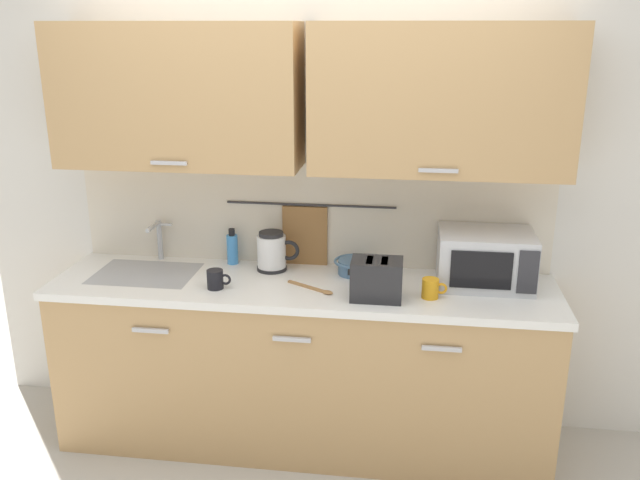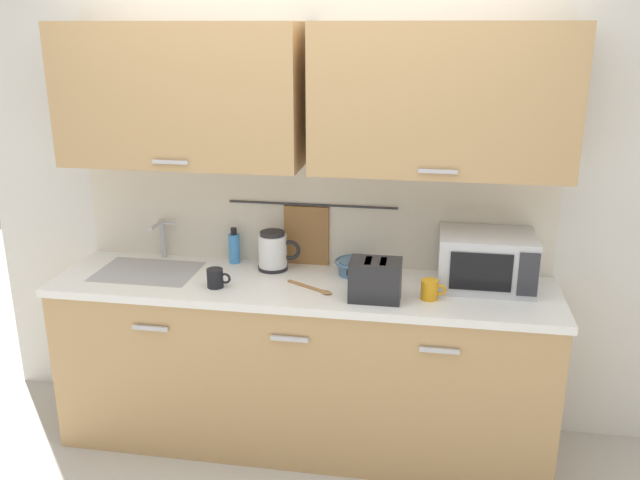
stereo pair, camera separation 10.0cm
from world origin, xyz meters
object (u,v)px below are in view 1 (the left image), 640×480
electric_kettle (272,252)px  mug_near_sink (216,279)px  microwave (485,259)px  toaster (377,279)px  mixing_bowl (354,266)px  dish_soap_bottle (232,248)px  wooden_spoon (316,289)px  mug_by_kettle (431,288)px

electric_kettle → mug_near_sink: electric_kettle is taller
microwave → toaster: 0.58m
mixing_bowl → electric_kettle: bearing=179.6°
toaster → mixing_bowl: bearing=113.1°
electric_kettle → mug_near_sink: size_ratio=1.89×
dish_soap_bottle → mug_near_sink: 0.36m
mug_near_sink → electric_kettle: bearing=53.2°
dish_soap_bottle → wooden_spoon: size_ratio=0.78×
dish_soap_bottle → toaster: (0.80, -0.38, 0.01)m
mug_by_kettle → wooden_spoon: bearing=178.0°
dish_soap_bottle → mug_by_kettle: 1.11m
mug_near_sink → mixing_bowl: mug_near_sink is taller
mug_near_sink → toaster: toaster is taller
toaster → dish_soap_bottle: bearing=154.8°
mixing_bowl → wooden_spoon: 0.30m
electric_kettle → toaster: size_ratio=0.89×
dish_soap_bottle → mug_by_kettle: (1.05, -0.34, -0.04)m
electric_kettle → toaster: electric_kettle is taller
mixing_bowl → toaster: bearing=-66.9°
mug_by_kettle → wooden_spoon: (-0.55, 0.02, -0.04)m
mixing_bowl → wooden_spoon: (-0.17, -0.25, -0.04)m
microwave → dish_soap_bottle: 1.32m
dish_soap_bottle → mixing_bowl: bearing=-5.9°
mixing_bowl → mug_by_kettle: 0.47m
electric_kettle → toaster: (0.56, -0.31, -0.01)m
electric_kettle → toaster: 0.64m
dish_soap_bottle → mug_near_sink: size_ratio=1.63×
dish_soap_bottle → mixing_bowl: (0.67, -0.07, -0.04)m
wooden_spoon → mug_by_kettle: bearing=-2.0°
microwave → toaster: (-0.52, -0.25, -0.04)m
electric_kettle → dish_soap_bottle: (-0.23, 0.07, -0.01)m
wooden_spoon → toaster: bearing=-10.9°
electric_kettle → wooden_spoon: electric_kettle is taller
microwave → electric_kettle: bearing=176.9°
toaster → electric_kettle: bearing=151.2°
mug_near_sink → mug_by_kettle: (1.04, 0.03, 0.00)m
electric_kettle → mug_near_sink: bearing=-126.8°
microwave → electric_kettle: size_ratio=2.03×
microwave → mug_near_sink: 1.33m
mug_near_sink → toaster: size_ratio=0.47×
microwave → mixing_bowl: bearing=175.2°
toaster → microwave: bearing=25.8°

